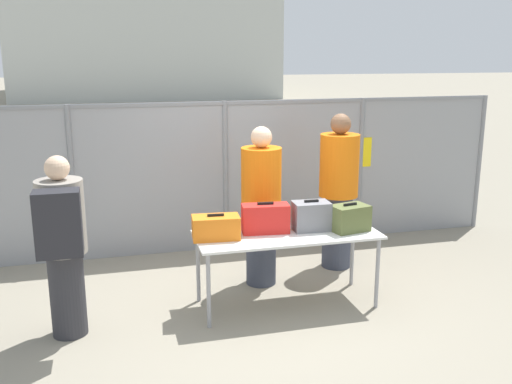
{
  "coord_description": "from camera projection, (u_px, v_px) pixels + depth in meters",
  "views": [
    {
      "loc": [
        -1.45,
        -5.26,
        2.5
      ],
      "look_at": [
        0.07,
        0.49,
        1.05
      ],
      "focal_mm": 40.0,
      "sensor_mm": 36.0,
      "label": 1
    }
  ],
  "objects": [
    {
      "name": "distant_hangar",
      "position": [
        141.0,
        41.0,
        35.71
      ],
      "size": [
        14.35,
        13.85,
        6.47
      ],
      "color": "#B2B7B2",
      "rests_on": "ground_plane"
    },
    {
      "name": "suitcase_red",
      "position": [
        265.0,
        218.0,
        5.66
      ],
      "size": [
        0.49,
        0.25,
        0.31
      ],
      "color": "red",
      "rests_on": "inspection_table"
    },
    {
      "name": "suitcase_olive",
      "position": [
        350.0,
        218.0,
        5.73
      ],
      "size": [
        0.41,
        0.32,
        0.29
      ],
      "color": "#566033",
      "rests_on": "inspection_table"
    },
    {
      "name": "inspection_table",
      "position": [
        287.0,
        239.0,
        5.68
      ],
      "size": [
        1.83,
        0.72,
        0.76
      ],
      "color": "silver",
      "rests_on": "ground_plane"
    },
    {
      "name": "ground_plane",
      "position": [
        262.0,
        302.0,
        5.89
      ],
      "size": [
        120.0,
        120.0,
        0.0
      ],
      "primitive_type": "plane",
      "color": "gray"
    },
    {
      "name": "security_worker_far",
      "position": [
        338.0,
        190.0,
        6.66
      ],
      "size": [
        0.45,
        0.45,
        1.84
      ],
      "rotation": [
        0.0,
        0.0,
        2.67
      ],
      "color": "#383D4C",
      "rests_on": "ground_plane"
    },
    {
      "name": "traveler_hooded",
      "position": [
        63.0,
        241.0,
        4.95
      ],
      "size": [
        0.41,
        0.64,
        1.66
      ],
      "rotation": [
        0.0,
        0.0,
        -0.24
      ],
      "color": "#2D2D33",
      "rests_on": "ground_plane"
    },
    {
      "name": "fence_section",
      "position": [
        227.0,
        172.0,
        7.3
      ],
      "size": [
        7.57,
        0.07,
        1.92
      ],
      "color": "gray",
      "rests_on": "ground_plane"
    },
    {
      "name": "suitcase_grey",
      "position": [
        311.0,
        216.0,
        5.75
      ],
      "size": [
        0.37,
        0.26,
        0.31
      ],
      "color": "slate",
      "rests_on": "inspection_table"
    },
    {
      "name": "utility_trailer",
      "position": [
        328.0,
        174.0,
        10.13
      ],
      "size": [
        3.57,
        2.18,
        0.7
      ],
      "color": "white",
      "rests_on": "ground_plane"
    },
    {
      "name": "suitcase_orange",
      "position": [
        216.0,
        227.0,
        5.48
      ],
      "size": [
        0.47,
        0.28,
        0.25
      ],
      "color": "orange",
      "rests_on": "inspection_table"
    },
    {
      "name": "security_worker_near",
      "position": [
        261.0,
        204.0,
        6.17
      ],
      "size": [
        0.43,
        0.43,
        1.75
      ],
      "rotation": [
        0.0,
        0.0,
        3.43
      ],
      "color": "#383D4C",
      "rests_on": "ground_plane"
    }
  ]
}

